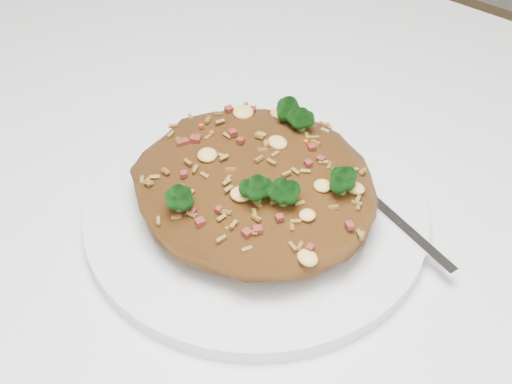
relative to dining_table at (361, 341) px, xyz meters
The scene contains 4 objects.
dining_table is the anchor object (origin of this frame).
plate 0.14m from the dining_table, behind, with size 0.27×0.27×0.01m, color white.
fried_rice 0.17m from the dining_table, behind, with size 0.20×0.18×0.07m.
fork 0.12m from the dining_table, 111.12° to the left, with size 0.16×0.07×0.00m.
Camera 1 is at (0.13, -0.32, 1.17)m, focal length 50.00 mm.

